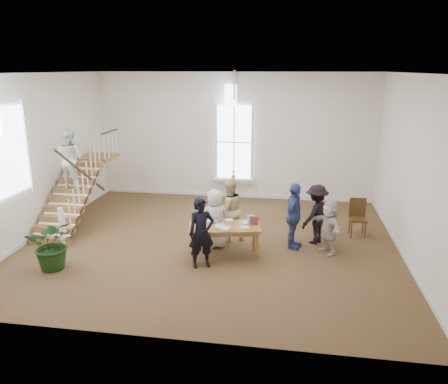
% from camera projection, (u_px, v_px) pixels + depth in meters
% --- Properties ---
extents(ground, '(10.00, 10.00, 0.00)m').
position_uv_depth(ground, '(212.00, 242.00, 12.01)').
color(ground, '#4C331E').
rests_on(ground, ground).
extents(room_shell, '(10.49, 10.00, 10.00)m').
position_uv_depth(room_shell, '(234.00, 187.00, 16.07)').
color(room_shell, white).
rests_on(room_shell, ground).
extents(staircase, '(1.10, 4.10, 2.92)m').
position_uv_depth(staircase, '(72.00, 173.00, 12.93)').
color(staircase, brown).
rests_on(staircase, ground).
extents(library_table, '(1.92, 1.22, 0.89)m').
position_uv_depth(library_table, '(224.00, 229.00, 10.90)').
color(library_table, brown).
rests_on(library_table, ground).
extents(police_officer, '(0.74, 0.65, 1.72)m').
position_uv_depth(police_officer, '(201.00, 233.00, 10.32)').
color(police_officer, black).
rests_on(police_officer, ground).
extents(elderly_woman, '(0.92, 0.82, 1.58)m').
position_uv_depth(elderly_woman, '(215.00, 219.00, 11.51)').
color(elderly_woman, silver).
rests_on(elderly_woman, ground).
extents(person_yellow, '(1.08, 1.02, 1.77)m').
position_uv_depth(person_yellow, '(229.00, 210.00, 11.91)').
color(person_yellow, beige).
rests_on(person_yellow, ground).
extents(woman_cluster_a, '(0.67, 1.11, 1.77)m').
position_uv_depth(woman_cluster_a, '(294.00, 216.00, 11.41)').
color(woman_cluster_a, '#374A84').
rests_on(woman_cluster_a, ground).
extents(woman_cluster_b, '(1.13, 1.21, 1.64)m').
position_uv_depth(woman_cluster_b, '(316.00, 214.00, 11.77)').
color(woman_cluster_b, black).
rests_on(woman_cluster_b, ground).
extents(woman_cluster_c, '(0.96, 1.37, 1.42)m').
position_uv_depth(woman_cluster_c, '(329.00, 227.00, 11.13)').
color(woman_cluster_c, beige).
rests_on(woman_cluster_c, ground).
extents(floor_plant, '(1.43, 1.35, 1.25)m').
position_uv_depth(floor_plant, '(53.00, 244.00, 10.28)').
color(floor_plant, black).
rests_on(floor_plant, ground).
extents(side_chair, '(0.48, 0.48, 1.07)m').
position_uv_depth(side_chair, '(358.00, 215.00, 12.39)').
color(side_chair, '#36220E').
rests_on(side_chair, ground).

